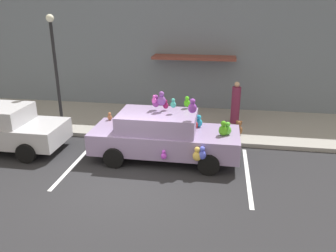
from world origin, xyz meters
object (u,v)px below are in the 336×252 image
Objects in this scene: parked_sedan_behind at (2,127)px; street_lamp_post at (55,62)px; pedestrian_near_shopfront at (236,104)px; teddy_bear_on_sidewalk at (239,128)px; plush_covered_car at (164,135)px.

street_lamp_post is (1.22, 1.93, 1.94)m from parked_sedan_behind.
pedestrian_near_shopfront is (6.73, 1.63, -1.79)m from street_lamp_post.
street_lamp_post reaches higher than parked_sedan_behind.
teddy_bear_on_sidewalk is 7.22m from street_lamp_post.
pedestrian_near_shopfront reaches higher than parked_sedan_behind.
street_lamp_post is at bearing 57.65° from parked_sedan_behind.
street_lamp_post is 7.15m from pedestrian_near_shopfront.
pedestrian_near_shopfront is (2.35, 3.42, 0.13)m from plush_covered_car.
parked_sedan_behind is 8.36m from teddy_bear_on_sidewalk.
parked_sedan_behind is 8.71m from pedestrian_near_shopfront.
parked_sedan_behind is (-5.60, -0.14, -0.02)m from plush_covered_car.
street_lamp_post is at bearing -166.34° from pedestrian_near_shopfront.
parked_sedan_behind is at bearing -178.55° from plush_covered_car.
plush_covered_car is 3.23m from teddy_bear_on_sidewalk.
street_lamp_post reaches higher than teddy_bear_on_sidewalk.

